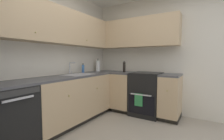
{
  "coord_description": "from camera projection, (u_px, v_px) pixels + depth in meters",
  "views": [
    {
      "loc": [
        -1.72,
        -0.82,
        1.23
      ],
      "look_at": [
        0.97,
        0.82,
        1.0
      ],
      "focal_mm": 25.19,
      "sensor_mm": 36.0,
      "label": 1
    }
  ],
  "objects": [
    {
      "name": "sink",
      "position": [
        78.0,
        77.0,
        3.08
      ],
      "size": [
        0.59,
        0.4,
        0.1
      ],
      "color": "#B7B7BC",
      "rests_on": "countertop_back"
    },
    {
      "name": "soap_bottle",
      "position": [
        83.0,
        69.0,
        3.5
      ],
      "size": [
        0.05,
        0.05,
        0.21
      ],
      "color": "#3F72BF",
      "rests_on": "countertop_back"
    },
    {
      "name": "dishwasher",
      "position": [
        6.0,
        120.0,
        2.02
      ],
      "size": [
        0.6,
        0.63,
        0.88
      ],
      "color": "black",
      "rests_on": "ground_plane"
    },
    {
      "name": "oven_range",
      "position": [
        146.0,
        93.0,
        3.46
      ],
      "size": [
        0.68,
        0.62,
        1.07
      ],
      "color": "black",
      "rests_on": "ground_plane"
    },
    {
      "name": "countertop_right",
      "position": [
        144.0,
        74.0,
        3.44
      ],
      "size": [
        0.6,
        1.45,
        0.03
      ],
      "color": "#4C4C51",
      "rests_on": "lower_cabinets_right"
    },
    {
      "name": "lower_cabinets_right",
      "position": [
        144.0,
        94.0,
        3.48
      ],
      "size": [
        0.62,
        1.45,
        0.88
      ],
      "color": "tan",
      "rests_on": "ground_plane"
    },
    {
      "name": "wall_back",
      "position": [
        41.0,
        55.0,
        2.76
      ],
      "size": [
        3.84,
        0.05,
        2.6
      ],
      "primitive_type": "cube",
      "color": "silver",
      "rests_on": "ground_plane"
    },
    {
      "name": "paper_towel_roll",
      "position": [
        98.0,
        66.0,
        3.94
      ],
      "size": [
        0.11,
        0.11,
        0.32
      ],
      "color": "white",
      "rests_on": "countertop_back"
    },
    {
      "name": "countertop_back",
      "position": [
        72.0,
        76.0,
        2.98
      ],
      "size": [
        2.92,
        0.6,
        0.03
      ],
      "primitive_type": "cube",
      "color": "#4C4C51",
      "rests_on": "lower_cabinets_back"
    },
    {
      "name": "upper_cabinets_right",
      "position": [
        134.0,
        33.0,
        3.65
      ],
      "size": [
        0.32,
        2.0,
        0.65
      ],
      "color": "tan"
    },
    {
      "name": "wall_right",
      "position": [
        165.0,
        56.0,
        3.5
      ],
      "size": [
        0.05,
        3.43,
        2.6
      ],
      "primitive_type": "cube",
      "color": "silver",
      "rests_on": "ground_plane"
    },
    {
      "name": "faucet",
      "position": [
        71.0,
        67.0,
        3.18
      ],
      "size": [
        0.07,
        0.16,
        0.24
      ],
      "color": "silver",
      "rests_on": "countertop_back"
    },
    {
      "name": "lower_cabinets_back",
      "position": [
        72.0,
        100.0,
        3.01
      ],
      "size": [
        1.71,
        0.62,
        0.88
      ],
      "color": "tan",
      "rests_on": "ground_plane"
    },
    {
      "name": "upper_cabinets_back",
      "position": [
        59.0,
        26.0,
        2.85
      ],
      "size": [
        2.6,
        0.34,
        0.65
      ],
      "color": "tan"
    },
    {
      "name": "oil_bottle",
      "position": [
        124.0,
        67.0,
        3.68
      ],
      "size": [
        0.06,
        0.06,
        0.26
      ],
      "color": "black",
      "rests_on": "countertop_right"
    }
  ]
}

